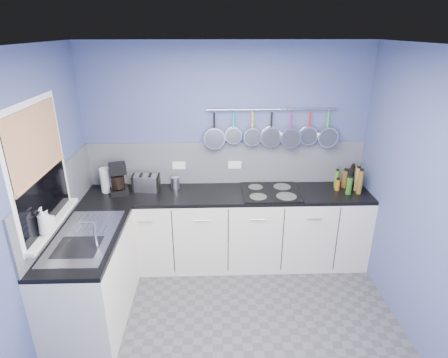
{
  "coord_description": "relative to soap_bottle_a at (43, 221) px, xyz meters",
  "views": [
    {
      "loc": [
        -0.16,
        -2.56,
        2.61
      ],
      "look_at": [
        -0.05,
        0.75,
        1.25
      ],
      "focal_mm": 29.61,
      "sensor_mm": 36.0,
      "label": 1
    }
  ],
  "objects": [
    {
      "name": "floor",
      "position": [
        1.53,
        -0.1,
        -1.18
      ],
      "size": [
        3.2,
        3.0,
        0.02
      ],
      "primitive_type": "cube",
      "color": "#47474C",
      "rests_on": "ground"
    },
    {
      "name": "ceiling",
      "position": [
        1.53,
        -0.1,
        1.34
      ],
      "size": [
        3.2,
        3.0,
        0.02
      ],
      "primitive_type": "cube",
      "color": "white",
      "rests_on": "ground"
    },
    {
      "name": "wall_back",
      "position": [
        1.53,
        1.41,
        0.08
      ],
      "size": [
        3.2,
        0.02,
        2.5
      ],
      "primitive_type": "cube",
      "color": "#434E81",
      "rests_on": "ground"
    },
    {
      "name": "wall_left",
      "position": [
        -0.08,
        -0.1,
        0.08
      ],
      "size": [
        0.02,
        3.0,
        2.5
      ],
      "primitive_type": "cube",
      "color": "#434E81",
      "rests_on": "ground"
    },
    {
      "name": "wall_right",
      "position": [
        3.14,
        -0.1,
        0.08
      ],
      "size": [
        0.02,
        3.0,
        2.5
      ],
      "primitive_type": "cube",
      "color": "#434E81",
      "rests_on": "ground"
    },
    {
      "name": "backsplash_back",
      "position": [
        1.53,
        1.39,
        -0.02
      ],
      "size": [
        3.2,
        0.02,
        0.5
      ],
      "primitive_type": "cube",
      "color": "#92959E",
      "rests_on": "wall_back"
    },
    {
      "name": "backsplash_left",
      "position": [
        -0.06,
        0.5,
        -0.02
      ],
      "size": [
        0.02,
        1.8,
        0.5
      ],
      "primitive_type": "cube",
      "color": "#92959E",
      "rests_on": "wall_left"
    },
    {
      "name": "cabinet_run_back",
      "position": [
        1.53,
        1.1,
        -0.74
      ],
      "size": [
        3.2,
        0.6,
        0.86
      ],
      "primitive_type": "cube",
      "color": "silver",
      "rests_on": "ground"
    },
    {
      "name": "worktop_back",
      "position": [
        1.53,
        1.1,
        -0.29
      ],
      "size": [
        3.2,
        0.6,
        0.04
      ],
      "primitive_type": "cube",
      "color": "black",
      "rests_on": "cabinet_run_back"
    },
    {
      "name": "cabinet_run_left",
      "position": [
        0.23,
        0.2,
        -0.74
      ],
      "size": [
        0.6,
        1.2,
        0.86
      ],
      "primitive_type": "cube",
      "color": "silver",
      "rests_on": "ground"
    },
    {
      "name": "worktop_left",
      "position": [
        0.23,
        0.2,
        -0.29
      ],
      "size": [
        0.6,
        1.2,
        0.04
      ],
      "primitive_type": "cube",
      "color": "black",
      "rests_on": "cabinet_run_left"
    },
    {
      "name": "window_frame",
      "position": [
        -0.05,
        0.2,
        0.38
      ],
      "size": [
        0.01,
        1.0,
        1.1
      ],
      "primitive_type": "cube",
      "color": "white",
      "rests_on": "wall_left"
    },
    {
      "name": "window_glass",
      "position": [
        -0.04,
        0.2,
        0.38
      ],
      "size": [
        0.01,
        0.9,
        1.0
      ],
      "primitive_type": "cube",
      "color": "black",
      "rests_on": "wall_left"
    },
    {
      "name": "bamboo_blind",
      "position": [
        -0.03,
        0.2,
        0.61
      ],
      "size": [
        0.01,
        0.9,
        0.55
      ],
      "primitive_type": "cube",
      "color": "tan",
      "rests_on": "wall_left"
    },
    {
      "name": "window_sill",
      "position": [
        -0.02,
        0.2,
        -0.13
      ],
      "size": [
        0.1,
        0.98,
        0.03
      ],
      "primitive_type": "cube",
      "color": "white",
      "rests_on": "wall_left"
    },
    {
      "name": "sink_unit",
      "position": [
        0.23,
        0.2,
        -0.27
      ],
      "size": [
        0.5,
        0.95,
        0.01
      ],
      "primitive_type": "cube",
      "color": "silver",
      "rests_on": "worktop_left"
    },
    {
      "name": "mixer_tap",
      "position": [
        0.39,
        0.02,
        -0.14
      ],
      "size": [
        0.12,
        0.08,
        0.26
      ],
      "primitive_type": null,
      "color": "silver",
      "rests_on": "worktop_left"
    },
    {
      "name": "socket_left",
      "position": [
        0.98,
        1.38,
        -0.04
      ],
      "size": [
        0.15,
        0.01,
        0.09
      ],
      "primitive_type": "cube",
      "color": "white",
      "rests_on": "backsplash_back"
    },
    {
      "name": "socket_right",
      "position": [
        1.63,
        1.38,
        -0.04
      ],
      "size": [
        0.15,
        0.01,
        0.09
      ],
      "primitive_type": "cube",
      "color": "white",
      "rests_on": "backsplash_back"
    },
    {
      "name": "pot_rail",
      "position": [
        2.03,
        1.35,
        0.61
      ],
      "size": [
        1.45,
        0.02,
        0.02
      ],
      "primitive_type": "cylinder",
      "rotation": [
        0.0,
        1.57,
        0.0
      ],
      "color": "silver",
      "rests_on": "wall_back"
    },
    {
      "name": "soap_bottle_a",
      "position": [
        0.0,
        0.0,
        0.0
      ],
      "size": [
        0.1,
        0.1,
        0.24
      ],
      "primitive_type": "imported",
      "rotation": [
        0.0,
        0.0,
        0.12
      ],
      "color": "white",
      "rests_on": "window_sill"
    },
    {
      "name": "soap_bottle_b",
      "position": [
        0.0,
        0.08,
        -0.03
      ],
      "size": [
        0.09,
        0.1,
        0.17
      ],
      "primitive_type": "imported",
      "rotation": [
        0.0,
        0.0,
        -0.25
      ],
      "color": "white",
      "rests_on": "window_sill"
    },
    {
      "name": "paper_towel",
      "position": [
        0.18,
        1.18,
        -0.13
      ],
      "size": [
        0.12,
        0.12,
        0.27
      ],
      "primitive_type": "cylinder",
      "rotation": [
        0.0,
        0.0,
        -0.0
      ],
      "color": "white",
      "rests_on": "worktop_back"
    },
    {
      "name": "coffee_maker",
      "position": [
        0.33,
        1.13,
        -0.1
      ],
      "size": [
        0.25,
        0.26,
        0.34
      ],
      "primitive_type": null,
      "rotation": [
        0.0,
        0.0,
        0.3
      ],
      "color": "black",
      "rests_on": "worktop_back"
    },
    {
      "name": "toaster",
      "position": [
        0.62,
        1.2,
        -0.18
      ],
      "size": [
        0.3,
        0.2,
        0.18
      ],
      "primitive_type": "cube",
      "rotation": [
        0.0,
        0.0,
        -0.16
      ],
      "color": "silver",
      "rests_on": "worktop_back"
    },
    {
      "name": "canister",
      "position": [
        0.94,
        1.24,
        -0.2
      ],
      "size": [
        0.11,
        0.11,
        0.14
      ],
      "primitive_type": "cylinder",
      "rotation": [
        0.0,
        0.0,
        0.14
      ],
      "color": "silver",
      "rests_on": "worktop_back"
    },
    {
      "name": "hob",
      "position": [
        2.02,
        1.09,
        -0.26
      ],
      "size": [
        0.64,
        0.56,
        0.01
      ],
      "primitive_type": "cube",
      "color": "black",
      "rests_on": "worktop_back"
    },
    {
      "name": "pan_0",
      "position": [
        1.4,
        1.34,
        0.39
      ],
      "size": [
        0.25,
        0.07,
        0.44
      ],
      "primitive_type": null,
      "color": "silver",
      "rests_on": "pot_rail"
    },
    {
      "name": "pan_1",
      "position": [
        1.61,
        1.34,
        0.42
      ],
      "size": [
        0.19,
        0.06,
        0.38
      ],
      "primitive_type": null,
      "color": "silver",
      "rests_on": "pot_rail"
    },
    {
      "name": "pan_2",
      "position": [
        1.82,
        1.34,
        0.41
      ],
      "size": [
        0.21,
        0.09,
        0.4
      ],
      "primitive_type": null,
      "color": "silver",
      "rests_on": "pot_rail"
    },
    {
      "name": "pan_3",
      "position": [
        2.03,
        1.34,
        0.4
      ],
      "size": [
        0.24,
        0.06,
        0.43
      ],
      "primitive_type": null,
      "color": "silver",
      "rests_on": "pot_rail"
    },
    {
      "name": "pan_4",
      "position": [
        2.24,
        1.34,
        0.4
      ],
      "size": [
        0.23,
        0.11,
        0.42
      ],
      "primitive_type": null,
      "color": "silver",
      "rests_on": "pot_rail"
    },
    {
      "name": "pan_5",
      "position": [
        2.45,
        1.34,
        0.41
      ],
      "size": [
        0.21,
        0.06,
        0.4
      ],
      "primitive_type": null,
      "color": "silver",
      "rests_on": "pot_rail"
    },
    {
      "name": "pan_6",
      "position": [
        2.67,
        1.34,
        0.4
      ],
      "size": [
        0.23,
        0.09,
        0.42
      ],
      "primitive_type": null,
      "color": "silver",
      "rests_on": "pot_rail"
    },
    {
      "name": "condiment_0",
      "position": [
        2.97,
        1.23,
        -0.14
      ],
      "size": [
        0.05,
        0.05,
        0.26
      ],
      "primitive_type": "cylinder",
      "color": "black",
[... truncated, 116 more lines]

